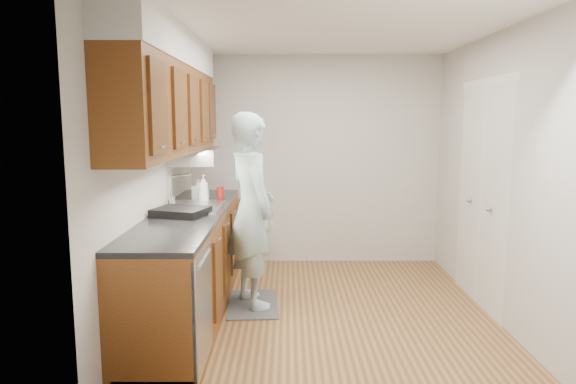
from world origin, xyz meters
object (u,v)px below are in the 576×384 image
object	(u,v)px
person	(252,197)
soda_can	(220,194)
dish_rack	(181,212)
soap_bottle_b	(198,189)
soap_bottle_a	(204,188)
steel_can	(206,192)

from	to	relation	value
person	soda_can	distance (m)	0.53
person	soda_can	world-z (taller)	person
dish_rack	soda_can	bearing A→B (deg)	91.96
soap_bottle_b	dish_rack	world-z (taller)	soap_bottle_b
soap_bottle_a	soda_can	bearing A→B (deg)	29.68
person	soap_bottle_a	xyz separation A→B (m)	(-0.49, 0.32, 0.04)
soap_bottle_a	dish_rack	world-z (taller)	soap_bottle_a
soap_bottle_b	soda_can	world-z (taller)	soap_bottle_b
soap_bottle_a	person	bearing A→B (deg)	-32.89
soap_bottle_a	steel_can	distance (m)	0.27
steel_can	dish_rack	size ratio (longest dim) A/B	0.30
soda_can	soap_bottle_b	bearing A→B (deg)	171.44
soap_bottle_a	steel_can	xyz separation A→B (m)	(-0.02, 0.26, -0.07)
soap_bottle_b	steel_can	distance (m)	0.16
soda_can	steel_can	world-z (taller)	soda_can
soap_bottle_b	dish_rack	bearing A→B (deg)	-89.92
steel_can	dish_rack	distance (m)	1.00
soap_bottle_b	soda_can	xyz separation A→B (m)	(0.23, -0.03, -0.04)
soap_bottle_a	dish_rack	bearing A→B (deg)	-95.77
person	dish_rack	world-z (taller)	person
person	soda_can	size ratio (longest dim) A/B	15.11
dish_rack	person	bearing A→B (deg)	53.47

